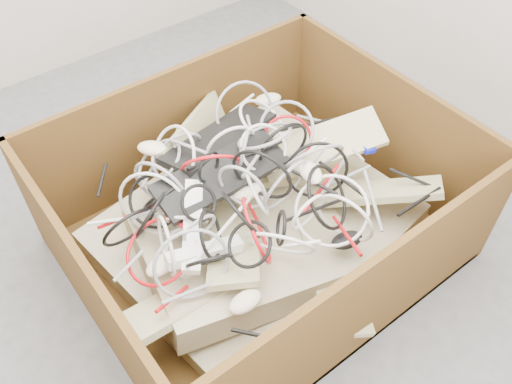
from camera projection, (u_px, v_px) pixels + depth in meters
ground at (205, 244)px, 2.15m from camera, size 3.00×3.00×0.00m
cardboard_box at (255, 228)px, 2.03m from camera, size 1.33×1.11×0.56m
keyboard_pile at (259, 192)px, 1.96m from camera, size 1.27×1.13×0.33m
mice_scatter at (252, 188)px, 1.87m from camera, size 0.88×0.78×0.22m
power_strip_left at (192, 226)px, 1.72m from camera, size 0.23×0.29×0.13m
power_strip_right at (204, 252)px, 1.70m from camera, size 0.26×0.10×0.08m
vga_plug at (369, 148)px, 2.01m from camera, size 0.06×0.05×0.03m
cable_tangle at (234, 186)px, 1.81m from camera, size 1.13×0.94×0.45m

